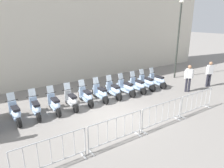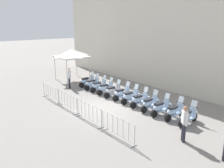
{
  "view_description": "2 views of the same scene",
  "coord_description": "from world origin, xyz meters",
  "px_view_note": "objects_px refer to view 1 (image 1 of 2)",
  "views": [
    {
      "loc": [
        -4.86,
        -7.46,
        4.41
      ],
      "look_at": [
        0.96,
        1.51,
        0.99
      ],
      "focal_mm": 32.62,
      "sensor_mm": 36.0,
      "label": 1
    },
    {
      "loc": [
        11.28,
        -8.44,
        5.35
      ],
      "look_at": [
        -0.63,
        1.09,
        1.24
      ],
      "focal_mm": 37.13,
      "sensor_mm": 36.0,
      "label": 2
    }
  ],
  "objects_px": {
    "motorcycle_4": "(72,100)",
    "motorcycle_9": "(138,85)",
    "motorcycle_6": "(101,93)",
    "barrier_segment_3": "(197,102)",
    "officer_mid_plaza": "(189,77)",
    "motorcycle_10": "(147,83)",
    "motorcycle_2": "(36,108)",
    "motorcycle_8": "(126,88)",
    "street_lamp": "(179,33)",
    "motorcycle_1": "(15,113)",
    "barrier_segment_2": "(162,114)",
    "motorcycle_3": "(55,104)",
    "motorcycle_11": "(157,81)",
    "officer_near_row_end": "(209,73)",
    "motorcycle_5": "(86,96)",
    "barrier_segment_0": "(51,154)",
    "motorcycle_7": "(114,90)",
    "barrier_segment_1": "(116,131)"
  },
  "relations": [
    {
      "from": "barrier_segment_0",
      "to": "motorcycle_1",
      "type": "bearing_deg",
      "value": 96.45
    },
    {
      "from": "officer_near_row_end",
      "to": "officer_mid_plaza",
      "type": "distance_m",
      "value": 2.04
    },
    {
      "from": "motorcycle_1",
      "to": "motorcycle_11",
      "type": "relative_size",
      "value": 1.0
    },
    {
      "from": "motorcycle_2",
      "to": "motorcycle_4",
      "type": "distance_m",
      "value": 1.77
    },
    {
      "from": "barrier_segment_1",
      "to": "barrier_segment_3",
      "type": "height_order",
      "value": "same"
    },
    {
      "from": "motorcycle_3",
      "to": "officer_mid_plaza",
      "type": "height_order",
      "value": "officer_mid_plaza"
    },
    {
      "from": "motorcycle_10",
      "to": "street_lamp",
      "type": "bearing_deg",
      "value": 13.25
    },
    {
      "from": "motorcycle_4",
      "to": "motorcycle_6",
      "type": "xyz_separation_m",
      "value": [
        1.77,
        0.09,
        0.0
      ]
    },
    {
      "from": "motorcycle_8",
      "to": "street_lamp",
      "type": "distance_m",
      "value": 6.31
    },
    {
      "from": "motorcycle_4",
      "to": "barrier_segment_2",
      "type": "distance_m",
      "value": 4.57
    },
    {
      "from": "motorcycle_2",
      "to": "officer_mid_plaza",
      "type": "relative_size",
      "value": 1.0
    },
    {
      "from": "motorcycle_1",
      "to": "barrier_segment_3",
      "type": "distance_m",
      "value": 8.49
    },
    {
      "from": "motorcycle_2",
      "to": "officer_near_row_end",
      "type": "bearing_deg",
      "value": -8.78
    },
    {
      "from": "motorcycle_2",
      "to": "barrier_segment_3",
      "type": "bearing_deg",
      "value": -28.92
    },
    {
      "from": "officer_mid_plaza",
      "to": "motorcycle_10",
      "type": "bearing_deg",
      "value": 135.99
    },
    {
      "from": "motorcycle_3",
      "to": "barrier_segment_2",
      "type": "xyz_separation_m",
      "value": [
        3.47,
        -3.76,
        0.07
      ]
    },
    {
      "from": "motorcycle_1",
      "to": "barrier_segment_0",
      "type": "xyz_separation_m",
      "value": [
        0.43,
        -3.8,
        0.07
      ]
    },
    {
      "from": "motorcycle_4",
      "to": "motorcycle_9",
      "type": "relative_size",
      "value": 1.0
    },
    {
      "from": "motorcycle_9",
      "to": "barrier_segment_0",
      "type": "height_order",
      "value": "motorcycle_9"
    },
    {
      "from": "motorcycle_6",
      "to": "motorcycle_4",
      "type": "bearing_deg",
      "value": -177.04
    },
    {
      "from": "motorcycle_8",
      "to": "motorcycle_9",
      "type": "height_order",
      "value": "same"
    },
    {
      "from": "motorcycle_5",
      "to": "motorcycle_10",
      "type": "height_order",
      "value": "same"
    },
    {
      "from": "motorcycle_6",
      "to": "motorcycle_10",
      "type": "xyz_separation_m",
      "value": [
        3.54,
        0.1,
        0.0
      ]
    },
    {
      "from": "motorcycle_6",
      "to": "motorcycle_10",
      "type": "relative_size",
      "value": 1.0
    },
    {
      "from": "barrier_segment_3",
      "to": "officer_mid_plaza",
      "type": "xyz_separation_m",
      "value": [
        2.15,
        2.15,
        0.45
      ]
    },
    {
      "from": "motorcycle_2",
      "to": "barrier_segment_3",
      "type": "relative_size",
      "value": 0.74
    },
    {
      "from": "motorcycle_2",
      "to": "motorcycle_9",
      "type": "height_order",
      "value": "same"
    },
    {
      "from": "motorcycle_9",
      "to": "motorcycle_10",
      "type": "xyz_separation_m",
      "value": [
        0.88,
        0.13,
        0.0
      ]
    },
    {
      "from": "motorcycle_4",
      "to": "officer_mid_plaza",
      "type": "xyz_separation_m",
      "value": [
        7.14,
        -1.58,
        0.53
      ]
    },
    {
      "from": "street_lamp",
      "to": "barrier_segment_1",
      "type": "bearing_deg",
      "value": -151.18
    },
    {
      "from": "motorcycle_1",
      "to": "officer_mid_plaza",
      "type": "bearing_deg",
      "value": -8.95
    },
    {
      "from": "motorcycle_1",
      "to": "motorcycle_6",
      "type": "distance_m",
      "value": 4.42
    },
    {
      "from": "motorcycle_3",
      "to": "motorcycle_7",
      "type": "distance_m",
      "value": 3.54
    },
    {
      "from": "motorcycle_4",
      "to": "barrier_segment_2",
      "type": "bearing_deg",
      "value": -55.51
    },
    {
      "from": "barrier_segment_2",
      "to": "street_lamp",
      "type": "bearing_deg",
      "value": 36.88
    },
    {
      "from": "motorcycle_10",
      "to": "barrier_segment_2",
      "type": "xyz_separation_m",
      "value": [
        -2.72,
        -3.95,
        0.07
      ]
    },
    {
      "from": "motorcycle_4",
      "to": "motorcycle_6",
      "type": "bearing_deg",
      "value": 2.96
    },
    {
      "from": "motorcycle_3",
      "to": "motorcycle_7",
      "type": "height_order",
      "value": "same"
    },
    {
      "from": "motorcycle_1",
      "to": "motorcycle_4",
      "type": "relative_size",
      "value": 1.0
    },
    {
      "from": "motorcycle_4",
      "to": "officer_mid_plaza",
      "type": "bearing_deg",
      "value": -12.47
    },
    {
      "from": "barrier_segment_2",
      "to": "officer_near_row_end",
      "type": "xyz_separation_m",
      "value": [
        6.58,
        2.08,
        0.45
      ]
    },
    {
      "from": "motorcycle_5",
      "to": "motorcycle_10",
      "type": "bearing_deg",
      "value": 1.03
    },
    {
      "from": "motorcycle_1",
      "to": "motorcycle_10",
      "type": "distance_m",
      "value": 7.96
    },
    {
      "from": "motorcycle_3",
      "to": "barrier_segment_2",
      "type": "bearing_deg",
      "value": -47.27
    },
    {
      "from": "motorcycle_7",
      "to": "street_lamp",
      "type": "height_order",
      "value": "street_lamp"
    },
    {
      "from": "motorcycle_7",
      "to": "barrier_segment_1",
      "type": "xyz_separation_m",
      "value": [
        -2.47,
        -3.9,
        0.07
      ]
    },
    {
      "from": "motorcycle_6",
      "to": "officer_near_row_end",
      "type": "height_order",
      "value": "officer_near_row_end"
    },
    {
      "from": "barrier_segment_2",
      "to": "motorcycle_4",
      "type": "bearing_deg",
      "value": 124.49
    },
    {
      "from": "barrier_segment_2",
      "to": "motorcycle_9",
      "type": "bearing_deg",
      "value": 64.33
    },
    {
      "from": "barrier_segment_3",
      "to": "officer_mid_plaza",
      "type": "distance_m",
      "value": 3.07
    }
  ]
}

